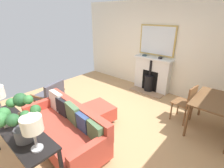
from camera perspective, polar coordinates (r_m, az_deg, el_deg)
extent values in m
cube|color=tan|center=(3.93, -3.87, -12.57)|extent=(4.96, 5.63, 0.01)
cube|color=silver|center=(5.32, 15.31, 12.09)|extent=(0.12, 5.63, 2.69)
cube|color=#9E7A5B|center=(5.31, 11.68, -2.75)|extent=(0.34, 1.06, 0.03)
cube|color=silver|center=(5.36, 13.68, 3.06)|extent=(0.25, 1.12, 1.02)
cube|color=black|center=(5.33, 12.99, 1.18)|extent=(0.06, 0.51, 0.64)
cylinder|color=black|center=(5.33, 12.71, 0.26)|extent=(0.28, 0.28, 0.48)
cylinder|color=black|center=(5.24, 12.94, 2.78)|extent=(0.30, 0.30, 0.02)
cylinder|color=black|center=(5.16, 13.19, 5.43)|extent=(0.07, 0.07, 0.49)
cube|color=silver|center=(5.19, 14.10, 8.53)|extent=(0.30, 1.20, 0.05)
cube|color=tan|center=(5.20, 15.33, 14.35)|extent=(0.04, 1.12, 0.88)
cube|color=silver|center=(5.18, 15.22, 14.33)|extent=(0.01, 1.04, 0.80)
cylinder|color=#334C56|center=(5.36, 11.21, 9.69)|extent=(0.15, 0.15, 0.04)
torus|color=#334C56|center=(5.35, 11.22, 9.83)|extent=(0.15, 0.15, 0.01)
cylinder|color=black|center=(5.12, 16.39, 8.66)|extent=(0.12, 0.12, 0.05)
torus|color=black|center=(5.11, 16.41, 8.87)|extent=(0.12, 0.12, 0.01)
cylinder|color=#B2B2B7|center=(3.93, -26.03, -14.26)|extent=(0.04, 0.04, 0.10)
cylinder|color=#B2B2B7|center=(4.09, -17.65, -11.25)|extent=(0.04, 0.04, 0.10)
cylinder|color=#B2B2B7|center=(3.04, -2.62, -24.10)|extent=(0.04, 0.04, 0.10)
cube|color=#B74233|center=(3.28, -16.59, -16.22)|extent=(0.95, 1.92, 0.31)
cube|color=#B74233|center=(3.22, -11.97, -9.41)|extent=(0.30, 1.86, 0.34)
cube|color=#B74233|center=(3.83, -23.19, -6.66)|extent=(0.76, 0.19, 0.18)
cube|color=#B74233|center=(2.54, -7.28, -21.54)|extent=(0.76, 0.19, 0.18)
cube|color=beige|center=(3.70, -18.89, -5.58)|extent=(0.18, 0.40, 0.40)
cube|color=black|center=(3.46, -16.65, -7.70)|extent=(0.13, 0.35, 0.35)
cube|color=#4C6B47|center=(3.16, -13.37, -10.12)|extent=(0.19, 0.40, 0.39)
cube|color=#334775|center=(2.95, -10.12, -12.99)|extent=(0.16, 0.35, 0.34)
cube|color=#4C6B47|center=(2.72, -5.79, -16.28)|extent=(0.17, 0.35, 0.33)
cylinder|color=#B2B2B7|center=(3.96, -10.04, -11.69)|extent=(0.04, 0.04, 0.09)
cylinder|color=#B2B2B7|center=(3.60, -5.69, -15.43)|extent=(0.04, 0.04, 0.09)
cylinder|color=#B2B2B7|center=(4.18, -4.20, -9.39)|extent=(0.04, 0.04, 0.09)
cylinder|color=#B2B2B7|center=(3.84, 0.46, -12.59)|extent=(0.04, 0.04, 0.09)
cube|color=#B74233|center=(3.77, -4.99, -9.73)|extent=(0.70, 0.73, 0.31)
cube|color=brown|center=(4.98, -20.65, -3.80)|extent=(0.05, 0.05, 0.32)
cube|color=brown|center=(4.69, -25.08, -6.21)|extent=(0.05, 0.05, 0.32)
cube|color=brown|center=(4.66, -16.57, -5.07)|extent=(0.05, 0.05, 0.32)
cube|color=brown|center=(4.36, -21.04, -7.79)|extent=(0.05, 0.05, 0.32)
cube|color=#4C4C56|center=(4.58, -21.15, -3.68)|extent=(0.72, 0.69, 0.08)
cube|color=#4C4C56|center=(4.32, -19.27, -1.82)|extent=(0.61, 0.26, 0.36)
cube|color=brown|center=(4.74, -18.55, -1.20)|extent=(0.17, 0.52, 0.04)
cube|color=brown|center=(4.37, -24.31, -4.25)|extent=(0.17, 0.52, 0.04)
cube|color=black|center=(3.66, -30.56, -11.75)|extent=(0.04, 0.04, 0.77)
cube|color=black|center=(2.77, -30.01, -13.15)|extent=(0.41, 1.62, 0.03)
cylinder|color=#B2B2B7|center=(3.28, -33.84, -7.91)|extent=(0.14, 0.14, 0.02)
cylinder|color=#B2B2B7|center=(3.22, -34.35, -5.89)|extent=(0.03, 0.03, 0.24)
cylinder|color=#B2B2B7|center=(2.28, -24.48, -19.55)|extent=(0.14, 0.14, 0.02)
cylinder|color=#B2B2B7|center=(2.20, -25.06, -16.98)|extent=(0.03, 0.03, 0.24)
cylinder|color=silver|center=(2.08, -26.05, -12.43)|extent=(0.24, 0.24, 0.18)
cylinder|color=#4C4C51|center=(2.43, -28.08, -15.05)|extent=(0.23, 0.23, 0.18)
cylinder|color=brown|center=(2.32, -29.01, -11.04)|extent=(0.02, 0.02, 0.23)
sphere|color=#26562D|center=(2.12, -31.12, -10.65)|extent=(0.14, 0.14, 0.14)
sphere|color=#2D6633|center=(2.17, -27.84, -9.59)|extent=(0.12, 0.12, 0.12)
sphere|color=#2D6633|center=(2.16, -24.96, -8.10)|extent=(0.12, 0.12, 0.12)
sphere|color=#387A3D|center=(2.22, -27.03, -4.87)|extent=(0.11, 0.11, 0.11)
sphere|color=#26562D|center=(2.39, -29.13, -4.80)|extent=(0.18, 0.18, 0.18)
sphere|color=#387A3D|center=(2.41, -31.56, -5.62)|extent=(0.12, 0.12, 0.12)
sphere|color=#387A3D|center=(2.30, -33.44, -8.63)|extent=(0.15, 0.15, 0.15)
cube|color=beige|center=(2.89, -31.10, -11.18)|extent=(0.26, 0.22, 0.03)
cube|color=beige|center=(2.88, -31.35, -10.73)|extent=(0.27, 0.17, 0.02)
cylinder|color=brown|center=(4.46, 28.52, -5.54)|extent=(0.05, 0.05, 0.71)
cylinder|color=brown|center=(3.60, 24.47, -11.64)|extent=(0.05, 0.05, 0.71)
cube|color=brown|center=(3.82, 32.75, -4.93)|extent=(1.10, 0.81, 0.03)
cylinder|color=brown|center=(4.32, 21.93, -7.22)|extent=(0.04, 0.04, 0.45)
cylinder|color=brown|center=(4.07, 19.78, -8.84)|extent=(0.04, 0.04, 0.45)
cylinder|color=brown|center=(4.22, 25.76, -8.68)|extent=(0.04, 0.04, 0.45)
cylinder|color=brown|center=(3.96, 23.81, -10.46)|extent=(0.04, 0.04, 0.45)
cube|color=brown|center=(4.03, 23.33, -5.95)|extent=(0.45, 0.45, 0.02)
cube|color=brown|center=(3.88, 26.05, -3.88)|extent=(0.36, 0.08, 0.42)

